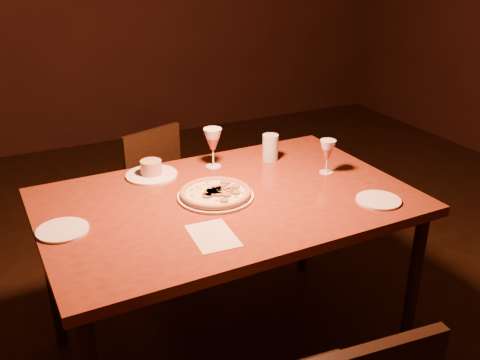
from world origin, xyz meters
name	(u,v)px	position (x,y,z in m)	size (l,w,h in m)	color
dining_table	(227,213)	(-0.29, 0.23, 0.76)	(1.57, 1.03, 0.83)	maroon
chair_far	(167,192)	(-0.26, 1.15, 0.47)	(0.50, 0.50, 0.82)	black
pizza_plate	(215,193)	(-0.34, 0.26, 0.85)	(0.32, 0.32, 0.04)	white
ramekin_saucer	(151,171)	(-0.51, 0.60, 0.86)	(0.24, 0.24, 0.08)	white
wine_glass_far	(213,148)	(-0.21, 0.57, 0.93)	(0.09, 0.09, 0.19)	#B25A4A
wine_glass_right	(327,157)	(0.24, 0.27, 0.91)	(0.07, 0.07, 0.16)	#B25A4A
water_tumbler	(270,148)	(0.08, 0.53, 0.90)	(0.08, 0.08, 0.13)	#B2BDC3
side_plate_left	(62,230)	(-0.97, 0.25, 0.84)	(0.19, 0.19, 0.01)	white
side_plate_near	(378,200)	(0.26, -0.08, 0.84)	(0.19, 0.19, 0.01)	white
menu_card	(213,236)	(-0.48, -0.04, 0.83)	(0.15, 0.23, 0.00)	beige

